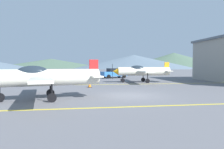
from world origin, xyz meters
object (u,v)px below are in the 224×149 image
at_px(traffic_cone_front, 90,84).
at_px(car_sedan, 114,73).
at_px(airplane_near, 43,77).
at_px(airplane_mid, 142,71).

bearing_deg(traffic_cone_front, car_sedan, 71.47).
relative_size(airplane_near, traffic_cone_front, 14.17).
relative_size(car_sedan, traffic_cone_front, 7.87).
bearing_deg(airplane_near, car_sedan, 69.22).
relative_size(airplane_near, airplane_mid, 1.00).
xyz_separation_m(car_sedan, traffic_cone_front, (-4.57, -13.64, -0.56)).
bearing_deg(airplane_mid, traffic_cone_front, -144.80).
relative_size(airplane_near, car_sedan, 1.80).
relative_size(airplane_mid, car_sedan, 1.80).
height_order(car_sedan, traffic_cone_front, car_sedan).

